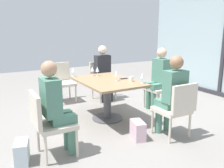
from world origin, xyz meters
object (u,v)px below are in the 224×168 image
object	(u,v)px
chair_side_end	(62,80)
wine_glass_1	(92,69)
wine_glass_4	(142,76)
person_far_right	(172,92)
person_near_window	(158,76)
chair_near_window	(162,85)
wine_glass_0	(97,69)
coffee_cup	(131,79)
handbag_0	(22,152)
handbag_1	(138,130)
wine_glass_3	(73,70)
chair_front_right	(48,121)
chair_far_left	(102,78)
chair_far_right	(176,107)
person_far_left	(104,70)
dining_table_main	(107,90)
wine_glass_2	(117,73)
cell_phone_on_table	(124,79)
person_front_right	(56,104)

from	to	relation	value
chair_side_end	wine_glass_1	world-z (taller)	wine_glass_1
wine_glass_4	person_far_right	bearing A→B (deg)	10.26
person_near_window	wine_glass_4	distance (m)	0.95
chair_near_window	wine_glass_0	distance (m)	1.40
coffee_cup	handbag_0	size ratio (longest dim) A/B	0.30
chair_side_end	handbag_1	xyz separation A→B (m)	(2.48, 0.34, -0.36)
chair_side_end	wine_glass_3	world-z (taller)	wine_glass_3
chair_front_right	chair_far_left	distance (m)	2.72
person_near_window	wine_glass_1	xyz separation A→B (m)	(-0.52, -1.24, 0.16)
chair_far_right	person_near_window	size ratio (longest dim) A/B	0.69
chair_near_window	person_far_left	size ratio (longest dim) A/B	0.69
person_near_window	wine_glass_4	size ratio (longest dim) A/B	6.81
coffee_cup	handbag_1	size ratio (longest dim) A/B	0.30
person_far_right	wine_glass_3	xyz separation A→B (m)	(-1.72, -0.92, 0.16)
dining_table_main	chair_side_end	xyz separation A→B (m)	(-1.51, -0.34, -0.06)
person_far_right	wine_glass_4	size ratio (longest dim) A/B	6.81
person_far_left	wine_glass_0	world-z (taller)	person_far_left
chair_far_right	person_far_left	size ratio (longest dim) A/B	0.69
person_near_window	handbag_0	world-z (taller)	person_near_window
wine_glass_2	cell_phone_on_table	distance (m)	0.25
chair_far_right	person_front_right	size ratio (longest dim) A/B	0.69
person_near_window	person_front_right	bearing A→B (deg)	-71.00
chair_far_right	coffee_cup	distance (m)	0.98
wine_glass_0	wine_glass_4	bearing A→B (deg)	21.78
wine_glass_0	coffee_cup	xyz separation A→B (m)	(0.74, 0.29, -0.09)
chair_far_left	handbag_1	world-z (taller)	chair_far_left
chair_front_right	chair_near_window	xyz separation A→B (m)	(-0.82, 2.60, 0.00)
chair_far_right	person_far_right	xyz separation A→B (m)	(-0.11, 0.00, 0.20)
chair_front_right	person_far_right	distance (m)	1.85
chair_far_left	wine_glass_1	xyz separation A→B (m)	(0.69, -0.56, 0.37)
wine_glass_0	dining_table_main	bearing A→B (deg)	-3.34
person_near_window	dining_table_main	bearing A→B (deg)	-90.00
chair_side_end	person_far_left	xyz separation A→B (m)	(0.41, 0.86, 0.20)
wine_glass_0	wine_glass_2	distance (m)	0.57
chair_front_right	wine_glass_4	xyz separation A→B (m)	(-0.32, 1.70, 0.37)
person_far_right	coffee_cup	size ratio (longest dim) A/B	14.00
handbag_0	person_front_right	bearing A→B (deg)	101.83
person_front_right	wine_glass_0	xyz separation A→B (m)	(-1.26, 1.21, 0.16)
dining_table_main	person_front_right	world-z (taller)	person_front_right
chair_side_end	wine_glass_0	xyz separation A→B (m)	(1.07, 0.37, 0.37)
chair_far_left	wine_glass_3	bearing A→B (deg)	-57.00
chair_side_end	person_far_right	world-z (taller)	person_far_right
cell_phone_on_table	handbag_0	size ratio (longest dim) A/B	0.48
wine_glass_4	cell_phone_on_table	world-z (taller)	wine_glass_4
wine_glass_1	coffee_cup	size ratio (longest dim) A/B	2.06
chair_side_end	wine_glass_0	distance (m)	1.19
chair_front_right	chair_far_left	bearing A→B (deg)	138.30
chair_front_right	chair_near_window	distance (m)	2.72
chair_far_left	person_far_right	size ratio (longest dim) A/B	0.69
chair_far_right	chair_far_left	world-z (taller)	same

